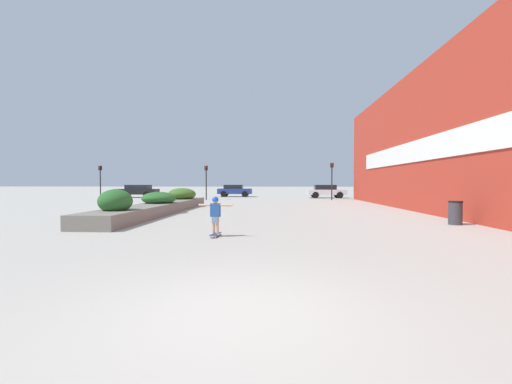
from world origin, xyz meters
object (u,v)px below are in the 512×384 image
Objects in this scene: skateboard at (215,234)px; traffic_light_right at (332,175)px; car_center_right at (326,191)px; car_rightmost at (434,191)px; traffic_light_left at (206,176)px; skateboarder at (215,211)px; trash_bin at (455,213)px; car_center_left at (235,190)px; car_leftmost at (137,191)px; traffic_light_far_left at (100,176)px.

traffic_light_right is (7.16, 22.77, 2.35)m from skateboard.
car_center_right is 1.16× the size of traffic_light_right.
car_center_right is 1.03× the size of car_rightmost.
traffic_light_left reaches higher than car_rightmost.
traffic_light_right is at bearing 81.12° from skateboarder.
car_center_left reaches higher than trash_bin.
skateboarder is at bearing 84.55° from skateboard.
car_center_right is at bearing 22.21° from traffic_light_left.
trash_bin is 0.20× the size of car_leftmost.
traffic_light_left is at bearing 101.61° from car_rightmost.
car_rightmost is (18.69, 27.17, 0.72)m from skateboard.
car_center_left is at bearing 82.27° from car_rightmost.
traffic_light_far_left is at bearing 179.33° from traffic_light_right.
trash_bin is at bearing 157.35° from car_rightmost.
traffic_light_left is 0.93× the size of traffic_light_right.
trash_bin is 0.23× the size of car_rightmost.
traffic_light_left is at bearing 126.04° from trash_bin.
car_center_right is 1.22× the size of traffic_light_far_left.
traffic_light_left is at bearing -13.09° from car_center_left.
traffic_light_right is at bearing -102.57° from car_leftmost.
traffic_light_far_left is at bearing -79.53° from car_center_right.
skateboarder reaches higher than skateboard.
car_rightmost is at bearing 11.61° from traffic_light_left.
car_leftmost reaches higher than trash_bin.
skateboarder is 28.24m from car_center_right.
traffic_light_right is 1.06× the size of traffic_light_far_left.
trash_bin is 0.28× the size of traffic_light_left.
skateboarder is 27.94m from traffic_light_far_left.
trash_bin is 31.42m from traffic_light_far_left.
car_center_left is at bearing 76.91° from traffic_light_left.
car_leftmost is at bearing 125.25° from skateboarder.
car_center_right is at bearing -90.40° from car_leftmost.
car_center_left is at bearing -75.95° from car_leftmost.
skateboarder is 0.28× the size of car_rightmost.
traffic_light_right reaches higher than car_center_right.
traffic_light_right is (7.16, 22.77, 1.64)m from skateboarder.
traffic_light_left is at bearing 110.90° from skateboard.
traffic_light_far_left is at bearing -60.80° from car_center_left.
skateboarder is 0.28× the size of car_center_left.
skateboarder is at bearing -14.93° from car_center_right.
traffic_light_right is (-1.65, 19.26, 1.95)m from trash_bin.
traffic_light_left is at bearing -119.85° from car_leftmost.
car_leftmost reaches higher than skateboard.
car_leftmost is at bearing 89.52° from car_rightmost.
car_center_left is at bearing 104.39° from skateboarder.
car_leftmost reaches higher than skateboarder.
car_center_right is at bearing 83.65° from skateboarder.
traffic_light_far_left is at bearing 132.92° from skateboard.
trash_bin is at bearing -38.49° from traffic_light_far_left.
car_center_right is at bearing 10.47° from traffic_light_far_left.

